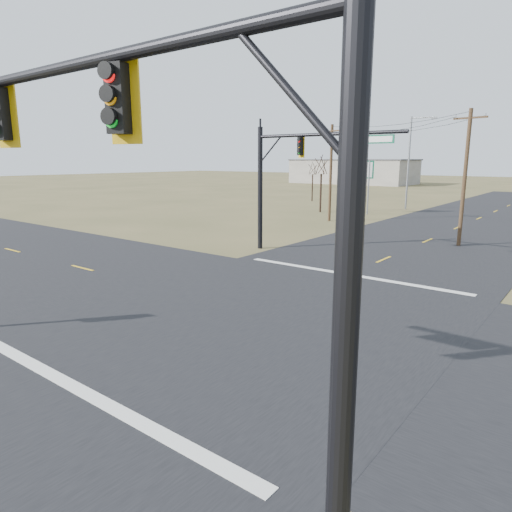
% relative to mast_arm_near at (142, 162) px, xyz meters
% --- Properties ---
extents(ground, '(320.00, 320.00, 0.00)m').
position_rel_mast_arm_near_xyz_m(ground, '(-4.26, 8.59, -5.71)').
color(ground, brown).
rests_on(ground, ground).
extents(road_ew, '(160.00, 14.00, 0.02)m').
position_rel_mast_arm_near_xyz_m(road_ew, '(-4.26, 8.59, -5.70)').
color(road_ew, black).
rests_on(road_ew, ground).
extents(road_ns, '(14.00, 160.00, 0.02)m').
position_rel_mast_arm_near_xyz_m(road_ns, '(-4.26, 8.59, -5.70)').
color(road_ns, black).
rests_on(road_ns, ground).
extents(stop_bar_near, '(12.00, 0.40, 0.01)m').
position_rel_mast_arm_near_xyz_m(stop_bar_near, '(-4.26, 1.09, -5.68)').
color(stop_bar_near, silver).
rests_on(stop_bar_near, road_ns).
extents(stop_bar_far, '(12.00, 0.40, 0.01)m').
position_rel_mast_arm_near_xyz_m(stop_bar_far, '(-4.26, 16.09, -5.68)').
color(stop_bar_far, silver).
rests_on(stop_bar_far, road_ns).
extents(mast_arm_near, '(11.44, 0.55, 7.90)m').
position_rel_mast_arm_near_xyz_m(mast_arm_near, '(0.00, 0.00, 0.00)').
color(mast_arm_near, black).
rests_on(mast_arm_near, ground).
extents(mast_arm_far, '(9.56, 0.58, 7.75)m').
position_rel_mast_arm_near_xyz_m(mast_arm_far, '(-9.31, 18.99, -0.16)').
color(mast_arm_far, black).
rests_on(mast_arm_far, ground).
extents(utility_pole_near, '(2.17, 0.54, 8.97)m').
position_rel_mast_arm_near_xyz_m(utility_pole_near, '(-2.00, 27.96, -1.03)').
color(utility_pole_near, '#4B3720').
rests_on(utility_pole_near, ground).
extents(utility_pole_far, '(2.05, 0.97, 8.90)m').
position_rel_mast_arm_near_xyz_m(utility_pole_far, '(-15.20, 33.93, -1.07)').
color(utility_pole_far, '#4B3720').
rests_on(utility_pole_far, ground).
extents(highway_sign, '(2.79, 1.26, 5.63)m').
position_rel_mast_arm_near_xyz_m(highway_sign, '(-15.72, 41.18, -1.70)').
color(highway_sign, gray).
rests_on(highway_sign, ground).
extents(streetlight_c, '(2.93, 0.32, 10.52)m').
position_rel_mast_arm_near_xyz_m(streetlight_c, '(-12.96, 48.75, 0.20)').
color(streetlight_c, gray).
rests_on(streetlight_c, ground).
extents(bare_tree_a, '(2.88, 2.88, 6.58)m').
position_rel_mast_arm_near_xyz_m(bare_tree_a, '(-19.61, 39.91, -0.50)').
color(bare_tree_a, black).
rests_on(bare_tree_a, ground).
extents(bare_tree_b, '(2.47, 2.47, 5.70)m').
position_rel_mast_arm_near_xyz_m(bare_tree_b, '(-27.39, 51.17, -1.15)').
color(bare_tree_b, black).
rests_on(bare_tree_b, ground).
extents(warehouse_left, '(28.00, 14.00, 5.50)m').
position_rel_mast_arm_near_xyz_m(warehouse_left, '(-44.26, 98.59, -2.96)').
color(warehouse_left, '#A8A195').
rests_on(warehouse_left, ground).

